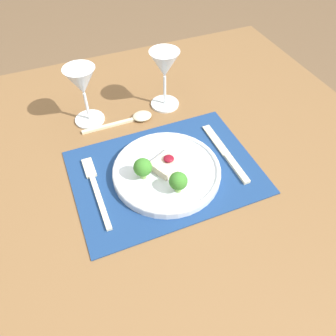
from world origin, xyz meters
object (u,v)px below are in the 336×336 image
object	(u,v)px
fork	(95,186)
wine_glass_near	(165,68)
spoon	(135,118)
wine_glass_far	(82,85)
knife	(228,156)
dinner_plate	(168,170)

from	to	relation	value
fork	wine_glass_near	distance (m)	0.36
spoon	wine_glass_far	xyz separation A→B (m)	(-0.11, 0.05, 0.11)
fork	knife	bearing A→B (deg)	-4.32
fork	wine_glass_near	world-z (taller)	wine_glass_near
knife	spoon	xyz separation A→B (m)	(-0.16, 0.22, 0.00)
wine_glass_near	spoon	bearing A→B (deg)	-162.20
dinner_plate	knife	xyz separation A→B (m)	(0.16, -0.00, -0.01)
dinner_plate	knife	bearing A→B (deg)	-1.31
dinner_plate	knife	size ratio (longest dim) A/B	1.19
spoon	knife	bearing A→B (deg)	-50.57
fork	knife	distance (m)	0.32
dinner_plate	wine_glass_far	bearing A→B (deg)	114.57
knife	wine_glass_far	bearing A→B (deg)	134.90
dinner_plate	fork	size ratio (longest dim) A/B	1.19
knife	wine_glass_near	xyz separation A→B (m)	(-0.06, 0.26, 0.11)
dinner_plate	fork	distance (m)	0.17
wine_glass_far	fork	bearing A→B (deg)	-100.32
fork	spoon	size ratio (longest dim) A/B	1.09
dinner_plate	wine_glass_far	world-z (taller)	wine_glass_far
spoon	dinner_plate	bearing A→B (deg)	-85.06
wine_glass_near	dinner_plate	bearing A→B (deg)	-110.53
knife	wine_glass_far	world-z (taller)	wine_glass_far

